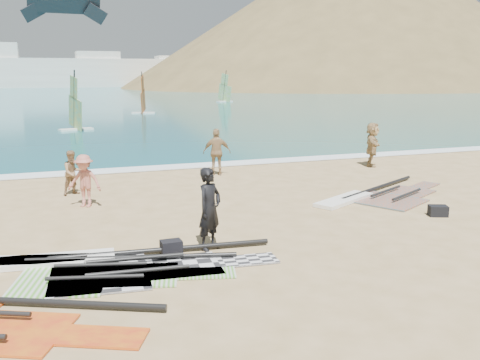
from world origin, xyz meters
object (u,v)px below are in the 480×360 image
object	(u,v)px
beachgoer_mid	(84,181)
beachgoer_right	(372,144)
rig_green	(79,269)
rig_orange	(377,196)
beachgoer_back	(217,152)
person_wetsuit	(210,209)
rig_grey	(113,264)
gear_bag_near	(171,247)
gear_bag_far	(438,211)
beachgoer_left	(73,173)

from	to	relation	value
beachgoer_mid	beachgoer_right	world-z (taller)	beachgoer_right
rig_green	rig_orange	size ratio (longest dim) A/B	0.92
beachgoer_mid	beachgoer_back	xyz separation A→B (m)	(5.58, 3.66, 0.13)
beachgoer_back	rig_green	bearing A→B (deg)	73.85
person_wetsuit	beachgoer_right	size ratio (longest dim) A/B	1.00
rig_grey	beachgoer_back	world-z (taller)	beachgoer_back
rig_orange	gear_bag_near	xyz separation A→B (m)	(-7.92, -3.23, 0.10)
beachgoer_mid	beachgoer_back	distance (m)	6.67
beachgoer_right	person_wetsuit	bearing A→B (deg)	161.56
gear_bag_near	beachgoer_right	size ratio (longest dim) A/B	0.24
rig_grey	beachgoer_mid	size ratio (longest dim) A/B	3.81
rig_grey	beachgoer_right	xyz separation A→B (m)	(12.74, 9.05, 0.95)
gear_bag_far	beachgoer_right	xyz separation A→B (m)	(3.07, 8.11, 0.84)
beachgoer_mid	beachgoer_left	bearing A→B (deg)	127.57
beachgoer_left	beachgoer_back	distance (m)	6.08
gear_bag_near	beachgoer_left	size ratio (longest dim) A/B	0.31
gear_bag_far	person_wetsuit	xyz separation A→B (m)	(-7.29, -0.55, 0.84)
rig_grey	beachgoer_mid	distance (m)	5.80
person_wetsuit	beachgoer_left	bearing A→B (deg)	75.29
rig_grey	gear_bag_near	xyz separation A→B (m)	(1.42, 0.39, 0.10)
rig_orange	beachgoer_back	world-z (taller)	beachgoer_back
rig_orange	beachgoer_right	xyz separation A→B (m)	(3.40, 5.43, 0.95)
beachgoer_left	beachgoer_mid	distance (m)	1.96
rig_orange	beachgoer_mid	xyz separation A→B (m)	(-9.48, 2.12, 0.79)
gear_bag_near	gear_bag_far	xyz separation A→B (m)	(8.25, 0.55, 0.00)
rig_orange	gear_bag_near	size ratio (longest dim) A/B	12.77
rig_green	beachgoer_back	xyz separation A→B (m)	(6.15, 9.48, 0.92)
beachgoer_mid	rig_grey	bearing A→B (deg)	-58.40
person_wetsuit	beachgoer_mid	bearing A→B (deg)	79.70
gear_bag_far	person_wetsuit	bearing A→B (deg)	-175.67
rig_grey	beachgoer_left	distance (m)	7.73
rig_orange	gear_bag_far	distance (m)	2.70
gear_bag_near	beachgoer_right	world-z (taller)	beachgoer_right
beachgoer_left	person_wetsuit	bearing A→B (deg)	-92.00
beachgoer_left	beachgoer_mid	world-z (taller)	beachgoer_mid
gear_bag_far	beachgoer_mid	distance (m)	10.95
gear_bag_near	beachgoer_back	xyz separation A→B (m)	(4.01, 9.01, 0.82)
gear_bag_far	rig_grey	bearing A→B (deg)	-174.44
beachgoer_back	gear_bag_near	bearing A→B (deg)	82.81
beachgoer_left	gear_bag_near	bearing A→B (deg)	-98.86
rig_grey	gear_bag_near	world-z (taller)	gear_bag_near
rig_green	gear_bag_near	bearing A→B (deg)	27.27
beachgoer_back	beachgoer_right	distance (m)	7.31
rig_grey	beachgoer_left	bearing A→B (deg)	98.36
rig_grey	beachgoer_back	xyz separation A→B (m)	(5.43, 9.40, 0.92)
gear_bag_near	beachgoer_mid	size ratio (longest dim) A/B	0.29
rig_orange	gear_bag_far	world-z (taller)	gear_bag_far
rig_orange	person_wetsuit	world-z (taller)	person_wetsuit
beachgoer_right	beachgoer_back	bearing A→B (deg)	118.87
beachgoer_mid	person_wetsuit	bearing A→B (deg)	-34.60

